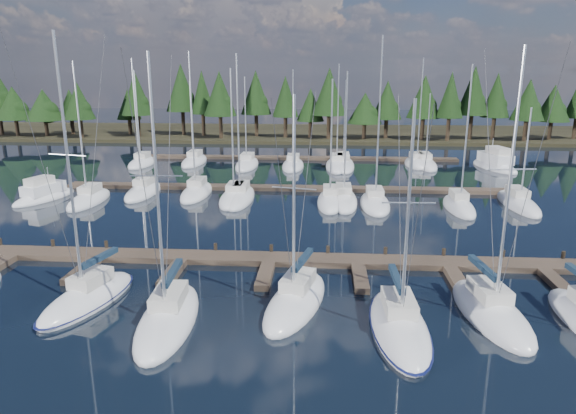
# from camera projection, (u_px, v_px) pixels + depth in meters

# --- Properties ---
(ground) EXTENTS (260.00, 260.00, 0.00)m
(ground) POSITION_uv_depth(u_px,v_px,m) (283.00, 214.00, 47.01)
(ground) COLOR black
(ground) RESTS_ON ground
(far_shore) EXTENTS (220.00, 30.00, 0.60)m
(far_shore) POSITION_uv_depth(u_px,v_px,m) (306.00, 133.00, 104.75)
(far_shore) COLOR black
(far_shore) RESTS_ON ground
(main_dock) EXTENTS (44.00, 6.13, 0.90)m
(main_dock) POSITION_uv_depth(u_px,v_px,m) (269.00, 262.00, 34.78)
(main_dock) COLOR #4D3D30
(main_dock) RESTS_ON ground
(back_docks) EXTENTS (50.00, 21.80, 0.40)m
(back_docks) POSITION_uv_depth(u_px,v_px,m) (295.00, 171.00, 65.83)
(back_docks) COLOR #4D3D30
(back_docks) RESTS_ON ground
(front_sailboat_1) EXTENTS (4.50, 8.21, 15.53)m
(front_sailboat_1) POSITION_uv_depth(u_px,v_px,m) (88.00, 297.00, 29.17)
(front_sailboat_1) COLOR silver
(front_sailboat_1) RESTS_ON ground
(front_sailboat_2) EXTENTS (3.27, 8.73, 14.46)m
(front_sailboat_2) POSITION_uv_depth(u_px,v_px,m) (168.00, 318.00, 26.78)
(front_sailboat_2) COLOR silver
(front_sailboat_2) RESTS_ON ground
(front_sailboat_3) EXTENTS (4.51, 8.57, 12.47)m
(front_sailboat_3) POSITION_uv_depth(u_px,v_px,m) (296.00, 301.00, 28.82)
(front_sailboat_3) COLOR silver
(front_sailboat_3) RESTS_ON ground
(front_sailboat_4) EXTENTS (3.11, 8.89, 12.42)m
(front_sailboat_4) POSITION_uv_depth(u_px,v_px,m) (399.00, 326.00, 26.01)
(front_sailboat_4) COLOR silver
(front_sailboat_4) RESTS_ON ground
(front_sailboat_5) EXTENTS (3.82, 8.55, 14.76)m
(front_sailboat_5) POSITION_uv_depth(u_px,v_px,m) (491.00, 311.00, 27.52)
(front_sailboat_5) COLOR silver
(front_sailboat_5) RESTS_ON ground
(back_sailboat_rows) EXTENTS (46.97, 32.40, 16.63)m
(back_sailboat_rows) POSITION_uv_depth(u_px,v_px,m) (297.00, 179.00, 60.96)
(back_sailboat_rows) COLOR silver
(back_sailboat_rows) RESTS_ON ground
(motor_yacht_left) EXTENTS (4.72, 8.20, 3.88)m
(motor_yacht_left) POSITION_uv_depth(u_px,v_px,m) (44.00, 195.00, 52.45)
(motor_yacht_left) COLOR silver
(motor_yacht_left) RESTS_ON ground
(motor_yacht_right) EXTENTS (5.32, 10.08, 4.81)m
(motor_yacht_right) POSITION_uv_depth(u_px,v_px,m) (495.00, 164.00, 68.94)
(motor_yacht_right) COLOR silver
(motor_yacht_right) RESTS_ON ground
(tree_line) EXTENTS (187.76, 11.67, 13.39)m
(tree_line) POSITION_uv_depth(u_px,v_px,m) (301.00, 100.00, 93.46)
(tree_line) COLOR black
(tree_line) RESTS_ON far_shore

